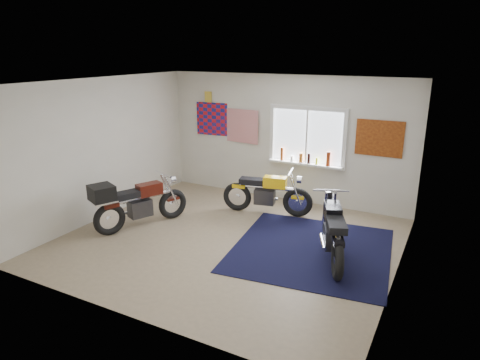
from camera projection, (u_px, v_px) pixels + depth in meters
The scene contains 10 objects.
ground at pixel (229, 241), 7.44m from camera, with size 5.50×5.50×0.00m, color #9E896B.
room_shell at pixel (228, 149), 6.95m from camera, with size 5.50×5.50×5.50m.
navy_rug at pixel (311, 249), 7.10m from camera, with size 2.50×2.60×0.01m, color black.
window_assembly at pixel (307, 141), 8.90m from camera, with size 1.66×0.17×1.26m.
oil_bottles at pixel (308, 158), 8.92m from camera, with size 1.10×0.09×0.30m.
flag_display at pixel (208, 97), 9.75m from camera, with size 1.60×0.10×1.17m.
triumph_poster at pixel (379, 138), 8.22m from camera, with size 0.90×0.03×0.70m, color #A54C14.
yellow_triumph at pixel (267, 194), 8.57m from camera, with size 1.83×0.61×0.93m.
black_chrome_bike at pixel (333, 233), 6.71m from camera, with size 0.89×1.82×0.99m.
maroon_tourer at pixel (134, 203), 7.83m from camera, with size 1.02×1.81×0.95m.
Camera 1 is at (3.33, -5.93, 3.20)m, focal length 32.00 mm.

